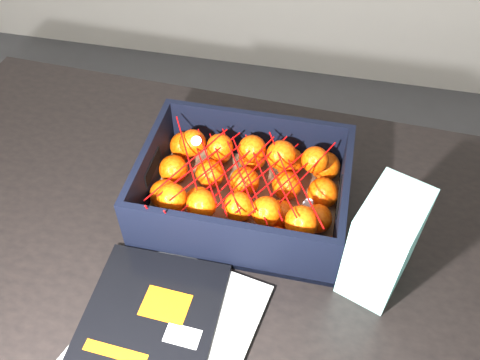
% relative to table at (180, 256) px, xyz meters
% --- Properties ---
extents(table, '(1.24, 0.86, 0.75)m').
position_rel_table_xyz_m(table, '(0.00, 0.00, 0.00)').
color(table, black).
rests_on(table, ground).
extents(magazine_stack, '(0.31, 0.33, 0.02)m').
position_rel_table_xyz_m(magazine_stack, '(0.04, -0.21, 0.11)').
color(magazine_stack, '#B9B9B4').
rests_on(magazine_stack, table).
extents(produce_crate, '(0.37, 0.28, 0.12)m').
position_rel_table_xyz_m(produce_crate, '(0.11, 0.07, 0.14)').
color(produce_crate, '#8C6140').
rests_on(produce_crate, table).
extents(clementine_heap, '(0.35, 0.26, 0.10)m').
position_rel_table_xyz_m(clementine_heap, '(0.11, 0.07, 0.15)').
color(clementine_heap, '#FF4805').
rests_on(clementine_heap, produce_crate).
extents(mesh_net, '(0.31, 0.25, 0.09)m').
position_rel_table_xyz_m(mesh_net, '(0.11, 0.07, 0.20)').
color(mesh_net, red).
rests_on(mesh_net, clementine_heap).
extents(retail_carton, '(0.12, 0.15, 0.19)m').
position_rel_table_xyz_m(retail_carton, '(0.36, -0.03, 0.19)').
color(retail_carton, white).
rests_on(retail_carton, table).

